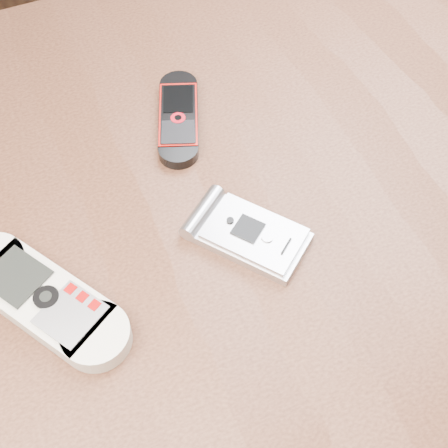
% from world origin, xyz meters
% --- Properties ---
extents(table, '(1.20, 0.80, 0.75)m').
position_xyz_m(table, '(0.00, 0.00, 0.64)').
color(table, black).
rests_on(table, ground).
extents(nokia_white, '(0.14, 0.18, 0.02)m').
position_xyz_m(nokia_white, '(-0.16, -0.01, 0.76)').
color(nokia_white, silver).
rests_on(nokia_white, table).
extents(nokia_black_red, '(0.08, 0.14, 0.01)m').
position_xyz_m(nokia_black_red, '(0.02, 0.14, 0.76)').
color(nokia_black_red, black).
rests_on(nokia_black_red, table).
extents(motorola_razr, '(0.11, 0.12, 0.02)m').
position_xyz_m(motorola_razr, '(0.02, -0.02, 0.76)').
color(motorola_razr, '#B4B4B9').
rests_on(motorola_razr, table).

